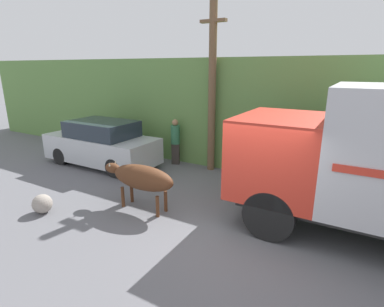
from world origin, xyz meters
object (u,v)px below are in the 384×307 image
at_px(roadside_rock, 42,204).
at_px(parked_suv, 101,144).
at_px(utility_pole, 212,87).
at_px(brown_cow, 141,178).
at_px(pedestrian_on_hill, 175,140).

bearing_deg(roadside_rock, parked_suv, 113.97).
bearing_deg(utility_pole, brown_cow, -92.10).
distance_m(pedestrian_on_hill, roadside_rock, 5.22).
xyz_separation_m(brown_cow, utility_pole, (0.14, 3.76, 2.10)).
bearing_deg(utility_pole, pedestrian_on_hill, -175.18).
bearing_deg(utility_pole, roadside_rock, -112.94).
distance_m(brown_cow, pedestrian_on_hill, 3.87).
bearing_deg(utility_pole, parked_suv, -157.18).
height_order(parked_suv, pedestrian_on_hill, pedestrian_on_hill).
relative_size(parked_suv, pedestrian_on_hill, 2.56).
relative_size(brown_cow, roadside_rock, 4.46).
xyz_separation_m(utility_pole, roadside_rock, (-2.22, -5.24, -2.72)).
height_order(brown_cow, pedestrian_on_hill, pedestrian_on_hill).
bearing_deg(pedestrian_on_hill, utility_pole, 164.19).
height_order(brown_cow, roadside_rock, brown_cow).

